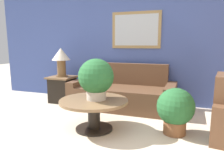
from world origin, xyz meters
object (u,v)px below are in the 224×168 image
Objects in this scene: potted_plant_floor at (175,109)px; couch_main at (123,94)px; side_table at (62,89)px; coffee_table at (94,108)px; table_lamp at (61,58)px; potted_plant_on_table at (96,78)px.

couch_main is at bearing 137.02° from potted_plant_floor.
side_table is at bearing 158.55° from potted_plant_floor.
potted_plant_floor is at bearing -42.98° from couch_main.
coffee_table is 1.64× the size of table_lamp.
couch_main reaches higher than potted_plant_floor.
couch_main is 2.02× the size of coffee_table.
potted_plant_on_table reaches higher than side_table.
table_lamp is at bearing 137.38° from coffee_table.
side_table is at bearing 138.52° from potted_plant_on_table.
side_table is 0.85× the size of potted_plant_floor.
couch_main is at bearing 87.45° from coffee_table.
table_lamp is at bearing -178.12° from couch_main.
coffee_table is (-0.06, -1.28, 0.06)m from couch_main.
table_lamp is (-1.39, -0.05, 0.70)m from couch_main.
potted_plant_floor reaches higher than side_table.
potted_plant_floor is (2.49, -0.98, -0.61)m from table_lamp.
coffee_table is at bearing -167.84° from potted_plant_floor.
potted_plant_on_table is 1.22m from potted_plant_floor.
coffee_table is at bearing -92.55° from couch_main.
potted_plant_on_table is at bearing -41.48° from table_lamp.
table_lamp is (-1.34, 1.23, 0.64)m from coffee_table.
table_lamp reaches higher than potted_plant_on_table.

